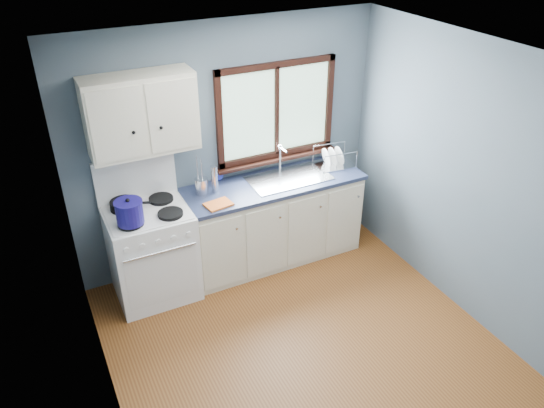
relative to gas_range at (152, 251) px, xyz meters
name	(u,v)px	position (x,y,z in m)	size (l,w,h in m)	color
floor	(313,359)	(0.95, -1.47, -0.50)	(3.20, 3.60, 0.02)	brown
ceiling	(330,68)	(0.95, -1.47, 2.02)	(3.20, 3.60, 0.02)	white
wall_back	(227,147)	(0.95, 0.34, 0.76)	(3.20, 0.02, 2.50)	#4F5D68
wall_left	(98,302)	(-0.66, -1.47, 0.76)	(0.02, 3.60, 2.50)	#4F5D68
wall_right	(482,190)	(2.56, -1.47, 0.76)	(0.02, 3.60, 2.50)	#4F5D68
gas_range	(152,251)	(0.00, 0.00, 0.00)	(0.76, 0.69, 1.36)	white
base_cabinets	(273,224)	(1.31, 0.02, -0.08)	(1.85, 0.60, 0.88)	beige
countertop	(273,184)	(1.31, 0.02, 0.41)	(1.89, 0.64, 0.04)	#1D2640
sink	(289,183)	(1.49, 0.02, 0.37)	(0.84, 0.46, 0.44)	silver
window	(277,118)	(1.48, 0.30, 0.98)	(1.36, 0.10, 1.03)	#9EC6A8
upper_cabinets	(141,114)	(0.10, 0.15, 1.31)	(0.95, 0.35, 0.70)	beige
skillet	(124,203)	(-0.16, 0.15, 0.49)	(0.39, 0.32, 0.05)	black
stockpot	(129,212)	(-0.18, -0.17, 0.57)	(0.25, 0.25, 0.24)	#16105D
utensil_crock	(202,186)	(0.58, 0.11, 0.51)	(0.17, 0.17, 0.41)	silver
thermos	(215,179)	(0.71, 0.09, 0.56)	(0.06, 0.06, 0.28)	silver
soap_bottle	(217,169)	(0.81, 0.28, 0.57)	(0.11, 0.11, 0.28)	#2C39C1
dish_towel	(218,204)	(0.64, -0.17, 0.44)	(0.25, 0.18, 0.02)	orange
dish_rack	(334,161)	(2.06, 0.07, 0.48)	(0.43, 0.34, 0.21)	silver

